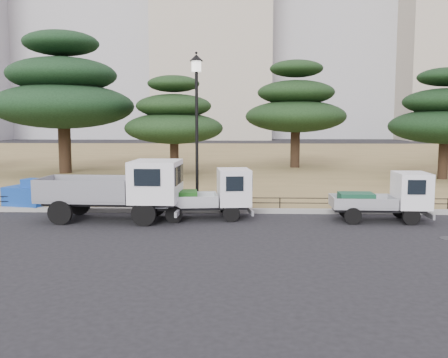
{
  "coord_description": "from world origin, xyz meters",
  "views": [
    {
      "loc": [
        0.61,
        -15.15,
        3.25
      ],
      "look_at": [
        0.0,
        2.0,
        1.3
      ],
      "focal_mm": 40.0,
      "sensor_mm": 36.0,
      "label": 1
    }
  ],
  "objects_px": {
    "truck_kei_rear": "(387,197)",
    "tarp_pile": "(28,194)",
    "truck_large": "(119,187)",
    "street_lamp": "(197,105)",
    "truck_kei_front": "(211,194)"
  },
  "relations": [
    {
      "from": "truck_kei_front",
      "to": "street_lamp",
      "type": "xyz_separation_m",
      "value": [
        -0.59,
        1.4,
        3.04
      ]
    },
    {
      "from": "truck_large",
      "to": "truck_kei_rear",
      "type": "height_order",
      "value": "truck_large"
    },
    {
      "from": "truck_kei_rear",
      "to": "tarp_pile",
      "type": "bearing_deg",
      "value": 173.01
    },
    {
      "from": "truck_kei_front",
      "to": "street_lamp",
      "type": "relative_size",
      "value": 0.6
    },
    {
      "from": "truck_large",
      "to": "truck_kei_rear",
      "type": "distance_m",
      "value": 8.85
    },
    {
      "from": "street_lamp",
      "to": "truck_kei_rear",
      "type": "bearing_deg",
      "value": -14.33
    },
    {
      "from": "truck_large",
      "to": "street_lamp",
      "type": "relative_size",
      "value": 0.85
    },
    {
      "from": "truck_kei_rear",
      "to": "street_lamp",
      "type": "distance_m",
      "value": 7.3
    },
    {
      "from": "truck_kei_front",
      "to": "street_lamp",
      "type": "bearing_deg",
      "value": 105.41
    },
    {
      "from": "truck_large",
      "to": "truck_kei_front",
      "type": "relative_size",
      "value": 1.4
    },
    {
      "from": "truck_kei_front",
      "to": "tarp_pile",
      "type": "relative_size",
      "value": 1.91
    },
    {
      "from": "truck_large",
      "to": "street_lamp",
      "type": "xyz_separation_m",
      "value": [
        2.42,
        1.8,
        2.76
      ]
    },
    {
      "from": "tarp_pile",
      "to": "truck_kei_rear",
      "type": "bearing_deg",
      "value": -8.43
    },
    {
      "from": "street_lamp",
      "to": "tarp_pile",
      "type": "xyz_separation_m",
      "value": [
        -6.4,
        0.26,
        -3.32
      ]
    },
    {
      "from": "truck_kei_front",
      "to": "truck_large",
      "type": "bearing_deg",
      "value": -179.79
    }
  ]
}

